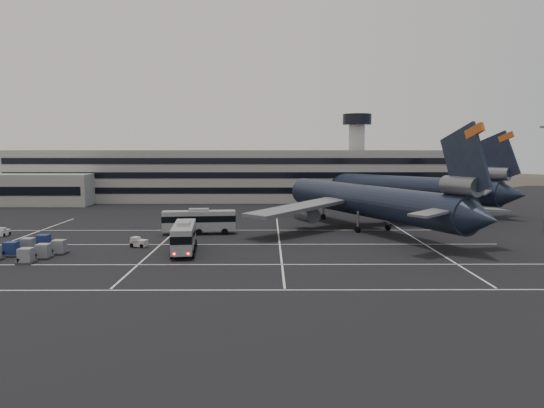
{
  "coord_description": "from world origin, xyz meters",
  "views": [
    {
      "loc": [
        10.35,
        -75.08,
        14.47
      ],
      "look_at": [
        10.91,
        14.98,
        5.0
      ],
      "focal_mm": 35.0,
      "sensor_mm": 36.0,
      "label": 1
    }
  ],
  "objects": [
    {
      "name": "lane_markings",
      "position": [
        0.95,
        0.72,
        0.01
      ],
      "size": [
        90.0,
        55.62,
        0.01
      ],
      "color": "silver",
      "rests_on": "ground"
    },
    {
      "name": "bus_near",
      "position": [
        -1.49,
        -2.0,
        2.37
      ],
      "size": [
        4.02,
        12.48,
        4.33
      ],
      "rotation": [
        0.0,
        0.0,
        0.09
      ],
      "color": "gray",
      "rests_on": "ground"
    },
    {
      "name": "trijet_main",
      "position": [
        28.0,
        17.86,
        5.25
      ],
      "size": [
        43.51,
        54.59,
        18.08
      ],
      "rotation": [
        0.0,
        0.0,
        0.42
      ],
      "color": "black",
      "rests_on": "ground"
    },
    {
      "name": "ground",
      "position": [
        0.0,
        0.0,
        0.0
      ],
      "size": [
        260.0,
        260.0,
        0.0
      ],
      "primitive_type": "plane",
      "color": "black",
      "rests_on": "ground"
    },
    {
      "name": "hills",
      "position": [
        17.99,
        170.0,
        -12.07
      ],
      "size": [
        352.0,
        180.0,
        44.0
      ],
      "color": "#38332B",
      "rests_on": "ground"
    },
    {
      "name": "tug_b",
      "position": [
        -8.68,
        1.97,
        0.67
      ],
      "size": [
        2.71,
        2.2,
        1.52
      ],
      "rotation": [
        0.0,
        0.0,
        1.19
      ],
      "color": "beige",
      "rests_on": "ground"
    },
    {
      "name": "trijet_far",
      "position": [
        42.48,
        49.62,
        5.43
      ],
      "size": [
        42.98,
        46.28,
        18.08
      ],
      "rotation": [
        0.0,
        0.0,
        0.73
      ],
      "color": "black",
      "rests_on": "ground"
    },
    {
      "name": "bus_far",
      "position": [
        -1.47,
        13.88,
        2.38
      ],
      "size": [
        12.55,
        4.19,
        4.35
      ],
      "rotation": [
        0.0,
        0.0,
        1.68
      ],
      "color": "gray",
      "rests_on": "ground"
    },
    {
      "name": "uld_cluster",
      "position": [
        -22.02,
        -4.3,
        0.94
      ],
      "size": [
        9.4,
        13.28,
        1.93
      ],
      "rotation": [
        0.0,
        0.0,
        -0.3
      ],
      "color": "#2D2D30",
      "rests_on": "ground"
    },
    {
      "name": "tug_a",
      "position": [
        -33.72,
        11.88,
        0.65
      ],
      "size": [
        1.54,
        2.39,
        1.47
      ],
      "rotation": [
        0.0,
        0.0,
        -0.07
      ],
      "color": "beige",
      "rests_on": "ground"
    },
    {
      "name": "terminal",
      "position": [
        -2.95,
        71.14,
        6.93
      ],
      "size": [
        125.0,
        26.0,
        24.0
      ],
      "color": "gray",
      "rests_on": "ground"
    }
  ]
}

